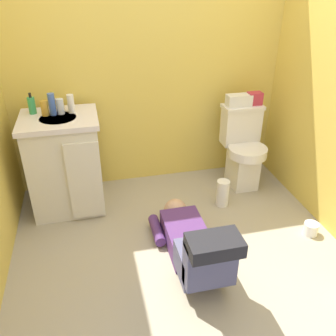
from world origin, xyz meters
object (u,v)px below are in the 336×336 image
(tissue_box, at_px, (239,100))
(bottle_blue, at_px, (52,104))
(faucet, at_px, (57,105))
(bottle_white, at_px, (71,104))
(vanity_cabinet, at_px, (66,163))
(soap_dispenser, at_px, (32,105))
(toiletry_bag, at_px, (255,98))
(toilet_paper_roll, at_px, (311,229))
(person_plumber, at_px, (193,244))
(toilet, at_px, (243,148))
(bottle_clear, at_px, (60,106))
(paper_towel_roll, at_px, (223,193))
(bottle_amber, at_px, (45,108))

(tissue_box, xyz_separation_m, bottle_blue, (-1.57, -0.05, 0.11))
(faucet, bearing_deg, bottle_white, -33.59)
(vanity_cabinet, height_order, soap_dispenser, soap_dispenser)
(vanity_cabinet, bearing_deg, toiletry_bag, 3.80)
(toilet_paper_roll, bearing_deg, soap_dispenser, 154.47)
(person_plumber, height_order, toiletry_bag, toiletry_bag)
(toiletry_bag, bearing_deg, toilet, -139.23)
(toilet, xyz_separation_m, faucet, (-1.59, 0.12, 0.50))
(vanity_cabinet, relative_size, soap_dispenser, 4.94)
(faucet, xyz_separation_m, bottle_clear, (0.03, -0.08, 0.01))
(toilet, height_order, faucet, faucet)
(person_plumber, xyz_separation_m, tissue_box, (0.71, 1.04, 0.62))
(soap_dispenser, xyz_separation_m, paper_towel_roll, (1.48, -0.42, -0.77))
(soap_dispenser, distance_m, paper_towel_roll, 1.72)
(faucet, distance_m, person_plumber, 1.52)
(bottle_clear, bearing_deg, faucet, 108.37)
(person_plumber, bearing_deg, bottle_amber, 133.09)
(bottle_blue, height_order, paper_towel_roll, bottle_blue)
(person_plumber, height_order, toilet_paper_roll, person_plumber)
(toilet, bearing_deg, bottle_clear, 178.32)
(toiletry_bag, bearing_deg, bottle_amber, -178.23)
(person_plumber, height_order, bottle_white, bottle_white)
(tissue_box, height_order, soap_dispenser, soap_dispenser)
(bottle_amber, xyz_separation_m, paper_towel_roll, (1.38, -0.35, -0.76))
(faucet, xyz_separation_m, bottle_blue, (-0.03, -0.09, 0.04))
(toilet, height_order, toiletry_bag, toiletry_bag)
(tissue_box, bearing_deg, vanity_cabinet, -175.83)
(bottle_blue, xyz_separation_m, toilet_paper_roll, (1.85, -0.89, -0.86))
(bottle_amber, height_order, toilet_paper_roll, bottle_amber)
(bottle_clear, relative_size, paper_towel_roll, 0.50)
(bottle_clear, bearing_deg, toiletry_bag, 1.53)
(tissue_box, distance_m, toilet_paper_roll, 1.24)
(vanity_cabinet, distance_m, bottle_white, 0.49)
(faucet, bearing_deg, toilet, -4.48)
(soap_dispenser, relative_size, bottle_white, 1.13)
(toilet, relative_size, faucet, 7.50)
(vanity_cabinet, xyz_separation_m, tissue_box, (1.54, 0.11, 0.38))
(faucet, height_order, toilet_paper_roll, faucet)
(toilet, distance_m, person_plumber, 1.23)
(tissue_box, relative_size, bottle_white, 1.49)
(vanity_cabinet, height_order, bottle_clear, bottle_clear)
(faucet, distance_m, toilet_paper_roll, 2.22)
(faucet, height_order, tissue_box, faucet)
(toiletry_bag, height_order, soap_dispenser, soap_dispenser)
(tissue_box, xyz_separation_m, bottle_white, (-1.43, -0.04, 0.09))
(soap_dispenser, distance_m, bottle_white, 0.30)
(vanity_cabinet, distance_m, toilet_paper_roll, 2.03)
(bottle_amber, distance_m, bottle_clear, 0.12)
(toiletry_bag, relative_size, bottle_blue, 0.72)
(faucet, height_order, bottle_white, bottle_white)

